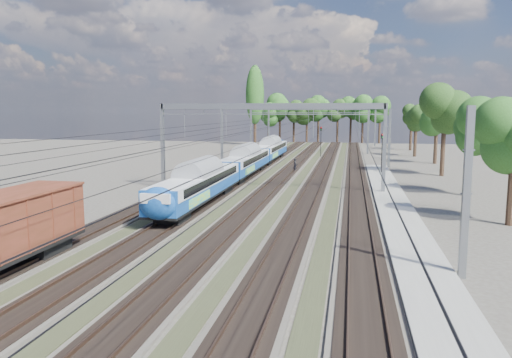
% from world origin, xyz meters
% --- Properties ---
extents(ground, '(220.00, 220.00, 0.00)m').
position_xyz_m(ground, '(0.00, 0.00, 0.00)').
color(ground, '#47423A').
rests_on(ground, ground).
extents(track_bed, '(21.00, 130.00, 0.34)m').
position_xyz_m(track_bed, '(-0.00, 45.00, 0.10)').
color(track_bed, '#47423A').
rests_on(track_bed, ground).
extents(platform, '(3.00, 70.00, 0.30)m').
position_xyz_m(platform, '(12.00, 20.00, 0.15)').
color(platform, gray).
rests_on(platform, ground).
extents(catenary, '(25.65, 130.00, 9.00)m').
position_xyz_m(catenary, '(0.33, 52.69, 6.40)').
color(catenary, gray).
rests_on(catenary, ground).
extents(tree_belt, '(39.35, 99.82, 11.96)m').
position_xyz_m(tree_belt, '(7.21, 92.51, 8.19)').
color(tree_belt, black).
rests_on(tree_belt, ground).
extents(poplar, '(4.40, 4.40, 19.04)m').
position_xyz_m(poplar, '(-14.50, 98.00, 11.89)').
color(poplar, black).
rests_on(poplar, ground).
extents(emu_train, '(2.79, 58.99, 4.07)m').
position_xyz_m(emu_train, '(-4.50, 39.65, 2.40)').
color(emu_train, black).
rests_on(emu_train, ground).
extents(worker, '(0.65, 0.79, 1.84)m').
position_xyz_m(worker, '(0.93, 46.42, 0.92)').
color(worker, black).
rests_on(worker, ground).
extents(signal_near, '(0.37, 0.33, 5.45)m').
position_xyz_m(signal_near, '(3.04, 68.64, 3.45)').
color(signal_near, black).
rests_on(signal_near, ground).
extents(signal_far, '(0.38, 0.36, 5.32)m').
position_xyz_m(signal_far, '(12.26, 46.05, 3.37)').
color(signal_far, black).
rests_on(signal_far, ground).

